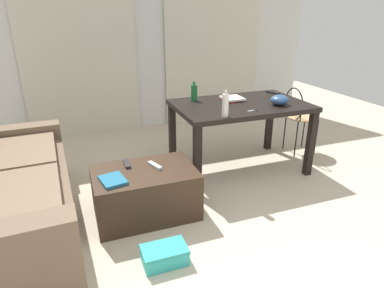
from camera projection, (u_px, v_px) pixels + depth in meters
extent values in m
plane|color=beige|center=(206.00, 188.00, 3.39)|extent=(8.67, 8.67, 0.00)
cube|color=silver|center=(149.00, 41.00, 4.83)|extent=(5.15, 0.10, 2.56)
cube|color=beige|center=(80.00, 54.00, 4.49)|extent=(1.54, 0.03, 2.27)
cube|color=beige|center=(213.00, 49.00, 5.13)|extent=(1.54, 0.03, 2.27)
cube|color=brown|center=(15.00, 206.00, 2.67)|extent=(0.97, 2.05, 0.46)
cube|color=brown|center=(14.00, 134.00, 3.32)|extent=(0.87, 0.24, 0.16)
cube|color=#7D664F|center=(18.00, 155.00, 2.93)|extent=(0.66, 0.80, 0.10)
cube|color=#7D664F|center=(11.00, 199.00, 2.24)|extent=(0.66, 0.80, 0.10)
cube|color=#382619|center=(145.00, 192.00, 2.90)|extent=(0.87, 0.58, 0.42)
cube|color=black|center=(241.00, 106.00, 3.55)|extent=(1.40, 0.90, 0.05)
cube|color=black|center=(197.00, 162.00, 3.14)|extent=(0.07, 0.07, 0.72)
cube|color=black|center=(310.00, 144.00, 3.56)|extent=(0.07, 0.07, 0.72)
cube|color=black|center=(172.00, 134.00, 3.83)|extent=(0.07, 0.07, 0.72)
cube|color=black|center=(269.00, 122.00, 4.25)|extent=(0.07, 0.07, 0.72)
cylinder|color=tan|center=(302.00, 117.00, 4.11)|extent=(0.40, 0.40, 0.02)
cylinder|color=black|center=(316.00, 138.00, 4.11)|extent=(0.02, 0.02, 0.46)
cylinder|color=black|center=(304.00, 130.00, 4.35)|extent=(0.02, 0.02, 0.46)
cylinder|color=black|center=(296.00, 140.00, 4.04)|extent=(0.02, 0.02, 0.46)
cylinder|color=black|center=(285.00, 132.00, 4.29)|extent=(0.02, 0.02, 0.46)
torus|color=black|center=(294.00, 104.00, 4.01)|extent=(0.05, 0.39, 0.39)
cylinder|color=black|center=(301.00, 114.00, 3.89)|extent=(0.02, 0.02, 0.17)
cylinder|color=black|center=(286.00, 107.00, 4.19)|extent=(0.02, 0.02, 0.17)
cylinder|color=#195B2D|center=(194.00, 93.00, 3.61)|extent=(0.07, 0.07, 0.17)
cylinder|color=#195B2D|center=(194.00, 83.00, 3.57)|extent=(0.03, 0.03, 0.04)
cylinder|color=beige|center=(225.00, 106.00, 3.05)|extent=(0.06, 0.06, 0.21)
cylinder|color=beige|center=(226.00, 92.00, 3.01)|extent=(0.02, 0.02, 0.04)
ellipsoid|color=#2D4C7A|center=(280.00, 100.00, 3.46)|extent=(0.19, 0.19, 0.11)
cube|color=red|center=(231.00, 100.00, 3.66)|extent=(0.20, 0.24, 0.01)
cube|color=silver|center=(232.00, 98.00, 3.66)|extent=(0.22, 0.24, 0.02)
cube|color=#232326|center=(273.00, 92.00, 3.97)|extent=(0.10, 0.19, 0.02)
cube|color=#9EA0A5|center=(252.00, 111.00, 3.27)|extent=(0.08, 0.04, 0.00)
torus|color=#262628|center=(256.00, 110.00, 3.30)|extent=(0.03, 0.03, 0.00)
cube|color=#9EA0A5|center=(251.00, 110.00, 3.28)|extent=(0.08, 0.02, 0.00)
torus|color=#262628|center=(257.00, 110.00, 3.29)|extent=(0.03, 0.03, 0.00)
cube|color=#232326|center=(127.00, 164.00, 2.93)|extent=(0.05, 0.17, 0.02)
cube|color=#B7B7B2|center=(155.00, 166.00, 2.89)|extent=(0.10, 0.18, 0.03)
cube|color=#1E668C|center=(113.00, 180.00, 2.64)|extent=(0.22, 0.26, 0.02)
cube|color=#33B2AD|center=(165.00, 257.00, 2.38)|extent=(0.31, 0.20, 0.10)
cube|color=teal|center=(164.00, 249.00, 2.35)|extent=(0.32, 0.20, 0.02)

